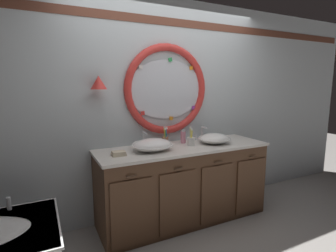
# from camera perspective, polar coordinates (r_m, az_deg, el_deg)

# --- Properties ---
(ground_plane) EXTENTS (14.00, 14.00, 0.00)m
(ground_plane) POSITION_cam_1_polar(r_m,az_deg,el_deg) (3.16, 4.84, -21.37)
(ground_plane) COLOR gray
(back_wall_assembly) EXTENTS (6.40, 0.26, 2.60)m
(back_wall_assembly) POSITION_cam_1_polar(r_m,az_deg,el_deg) (3.25, -0.27, 4.18)
(back_wall_assembly) COLOR silver
(back_wall_assembly) RESTS_ON ground_plane
(vanity_counter) EXTENTS (2.03, 0.67, 0.89)m
(vanity_counter) POSITION_cam_1_polar(r_m,az_deg,el_deg) (3.17, 3.42, -12.26)
(vanity_counter) COLOR brown
(vanity_counter) RESTS_ON ground_plane
(sink_basin_left) EXTENTS (0.45, 0.45, 0.13)m
(sink_basin_left) POSITION_cam_1_polar(r_m,az_deg,el_deg) (2.82, -3.41, -4.10)
(sink_basin_left) COLOR white
(sink_basin_left) RESTS_ON vanity_counter
(sink_basin_right) EXTENTS (0.39, 0.39, 0.12)m
(sink_basin_right) POSITION_cam_1_polar(r_m,az_deg,el_deg) (3.22, 10.03, -2.68)
(sink_basin_right) COLOR white
(sink_basin_right) RESTS_ON vanity_counter
(faucet_set_left) EXTENTS (0.24, 0.14, 0.17)m
(faucet_set_left) POSITION_cam_1_polar(r_m,az_deg,el_deg) (3.05, -5.29, -3.09)
(faucet_set_left) COLOR silver
(faucet_set_left) RESTS_ON vanity_counter
(faucet_set_right) EXTENTS (0.24, 0.15, 0.17)m
(faucet_set_right) POSITION_cam_1_polar(r_m,az_deg,el_deg) (3.42, 7.51, -1.75)
(faucet_set_right) COLOR silver
(faucet_set_right) RESTS_ON vanity_counter
(toothbrush_holder_left) EXTENTS (0.08, 0.08, 0.22)m
(toothbrush_holder_left) POSITION_cam_1_polar(r_m,az_deg,el_deg) (3.13, -0.60, -2.99)
(toothbrush_holder_left) COLOR #996647
(toothbrush_holder_left) RESTS_ON vanity_counter
(toothbrush_holder_right) EXTENTS (0.10, 0.10, 0.22)m
(toothbrush_holder_right) POSITION_cam_1_polar(r_m,az_deg,el_deg) (3.08, 5.05, -3.22)
(toothbrush_holder_right) COLOR white
(toothbrush_holder_right) RESTS_ON vanity_counter
(soap_dispenser) EXTENTS (0.06, 0.07, 0.17)m
(soap_dispenser) POSITION_cam_1_polar(r_m,az_deg,el_deg) (3.19, 3.30, -2.38)
(soap_dispenser) COLOR pink
(soap_dispenser) RESTS_ON vanity_counter
(folded_hand_towel) EXTENTS (0.14, 0.11, 0.04)m
(folded_hand_towel) POSITION_cam_1_polar(r_m,az_deg,el_deg) (2.69, -10.68, -5.90)
(folded_hand_towel) COLOR beige
(folded_hand_towel) RESTS_ON vanity_counter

